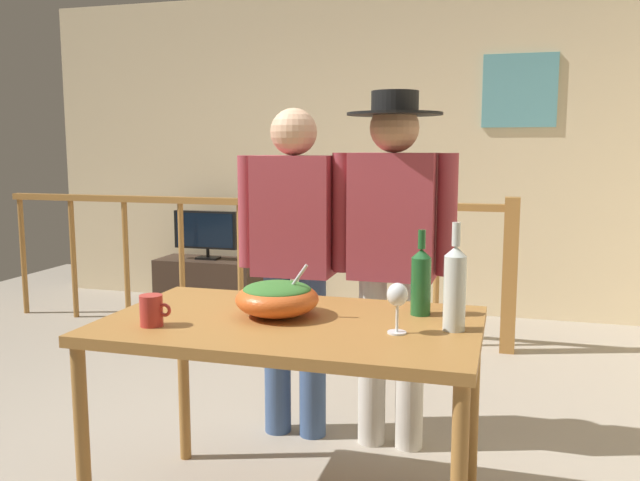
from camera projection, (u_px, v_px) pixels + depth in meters
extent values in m
plane|color=#9E9384|center=(259.00, 456.00, 3.05)|extent=(8.13, 8.13, 0.00)
cube|color=beige|center=(383.00, 153.00, 5.68)|extent=(6.26, 0.10, 2.71)
cube|color=#599DA8|center=(520.00, 91.00, 5.25)|extent=(0.57, 0.03, 0.57)
cylinder|color=#9E6B33|center=(23.00, 257.00, 5.61)|extent=(0.04, 0.04, 0.97)
cylinder|color=#9E6B33|center=(74.00, 259.00, 5.47)|extent=(0.04, 0.04, 0.97)
cylinder|color=#9E6B33|center=(126.00, 262.00, 5.34)|extent=(0.04, 0.04, 0.97)
cylinder|color=#9E6B33|center=(182.00, 265.00, 5.20)|extent=(0.04, 0.04, 0.97)
cylinder|color=#9E6B33|center=(240.00, 268.00, 5.07)|extent=(0.04, 0.04, 0.97)
cylinder|color=#9E6B33|center=(302.00, 272.00, 4.93)|extent=(0.04, 0.04, 0.97)
cylinder|color=#9E6B33|center=(367.00, 275.00, 4.80)|extent=(0.04, 0.04, 0.97)
cylinder|color=#9E6B33|center=(436.00, 279.00, 4.66)|extent=(0.04, 0.04, 0.97)
cylinder|color=#9E6B33|center=(509.00, 283.00, 4.53)|extent=(0.04, 0.04, 0.97)
cube|color=#9E6B33|center=(239.00, 202.00, 5.00)|extent=(4.04, 0.07, 0.05)
cube|color=#9E6B33|center=(510.00, 276.00, 4.52)|extent=(0.10, 0.10, 1.07)
cube|color=#38281E|center=(209.00, 282.00, 5.92)|extent=(0.90, 0.40, 0.42)
cube|color=black|center=(208.00, 258.00, 5.89)|extent=(0.20, 0.12, 0.02)
cylinder|color=black|center=(208.00, 252.00, 5.88)|extent=(0.03, 0.03, 0.08)
cube|color=black|center=(206.00, 230.00, 5.82)|extent=(0.58, 0.06, 0.33)
cube|color=black|center=(204.00, 230.00, 5.80)|extent=(0.54, 0.01, 0.30)
cube|color=#9E6B33|center=(291.00, 325.00, 2.40)|extent=(1.35, 0.82, 0.04)
cylinder|color=#9E6B33|center=(83.00, 451.00, 2.28)|extent=(0.05, 0.05, 0.75)
cylinder|color=#9E6B33|center=(184.00, 379.00, 2.98)|extent=(0.05, 0.05, 0.75)
cylinder|color=#9E6B33|center=(472.00, 410.00, 2.63)|extent=(0.05, 0.05, 0.75)
ellipsoid|color=#DB5B23|center=(277.00, 299.00, 2.45)|extent=(0.31, 0.31, 0.13)
ellipsoid|color=#38702D|center=(277.00, 290.00, 2.44)|extent=(0.25, 0.25, 0.06)
cylinder|color=silver|center=(293.00, 285.00, 2.42)|extent=(0.12, 0.01, 0.16)
cylinder|color=silver|center=(397.00, 332.00, 2.23)|extent=(0.06, 0.06, 0.01)
cylinder|color=silver|center=(397.00, 318.00, 2.22)|extent=(0.01, 0.01, 0.09)
ellipsoid|color=silver|center=(397.00, 295.00, 2.21)|extent=(0.07, 0.07, 0.08)
cylinder|color=#1E5628|center=(421.00, 286.00, 2.46)|extent=(0.07, 0.07, 0.22)
cone|color=#1E5628|center=(422.00, 253.00, 2.44)|extent=(0.07, 0.07, 0.03)
cylinder|color=#1E5628|center=(422.00, 239.00, 2.44)|extent=(0.03, 0.03, 0.07)
cylinder|color=silver|center=(455.00, 293.00, 2.25)|extent=(0.08, 0.08, 0.26)
cone|color=silver|center=(456.00, 251.00, 2.23)|extent=(0.08, 0.08, 0.03)
cylinder|color=silver|center=(456.00, 234.00, 2.22)|extent=(0.03, 0.03, 0.08)
cylinder|color=#B7332D|center=(151.00, 310.00, 2.31)|extent=(0.08, 0.08, 0.11)
torus|color=#B7332D|center=(165.00, 310.00, 2.30)|extent=(0.05, 0.01, 0.05)
cylinder|color=#3D5684|center=(313.00, 356.00, 3.22)|extent=(0.13, 0.13, 0.80)
cylinder|color=#3D5684|center=(278.00, 353.00, 3.27)|extent=(0.13, 0.13, 0.80)
cube|color=#9E3842|center=(294.00, 216.00, 3.15)|extent=(0.38, 0.22, 0.57)
cylinder|color=#9E3842|center=(343.00, 214.00, 3.08)|extent=(0.09, 0.09, 0.54)
cylinder|color=#9E3842|center=(247.00, 212.00, 3.21)|extent=(0.09, 0.09, 0.54)
sphere|color=#D8A884|center=(294.00, 132.00, 3.09)|extent=(0.22, 0.22, 0.22)
cylinder|color=beige|center=(410.00, 364.00, 3.09)|extent=(0.13, 0.13, 0.81)
cylinder|color=beige|center=(372.00, 361.00, 3.14)|extent=(0.13, 0.13, 0.81)
cube|color=#9E3842|center=(393.00, 216.00, 3.02)|extent=(0.39, 0.23, 0.57)
cylinder|color=#9E3842|center=(447.00, 215.00, 2.95)|extent=(0.09, 0.09, 0.54)
cylinder|color=#9E3842|center=(342.00, 212.00, 3.08)|extent=(0.09, 0.09, 0.54)
sphere|color=tan|center=(395.00, 128.00, 2.96)|extent=(0.22, 0.22, 0.22)
cylinder|color=black|center=(395.00, 114.00, 2.95)|extent=(0.43, 0.43, 0.01)
cylinder|color=black|center=(395.00, 102.00, 2.95)|extent=(0.21, 0.21, 0.10)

